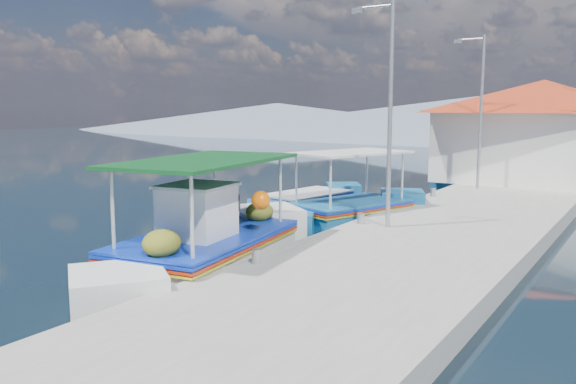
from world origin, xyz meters
The scene contains 10 objects.
ground centered at (0.00, 0.00, 0.00)m, with size 160.00×160.00×0.00m, color black.
quay centered at (5.90, 6.00, 0.25)m, with size 5.00×44.00×0.50m, color #A09D96.
bollards centered at (3.80, 5.25, 0.65)m, with size 0.20×17.20×0.30m.
main_caique centered at (2.03, -2.43, 0.55)m, with size 3.30×8.57×2.85m.
caique_green_canopy centered at (2.39, 4.14, 0.39)m, with size 3.54×6.53×2.59m.
caique_blue_hull centered at (0.10, 5.26, 0.29)m, with size 2.44×5.85×1.06m.
caique_far centered at (2.43, 16.02, 0.50)m, with size 3.25×7.56×2.70m.
harbor_building centered at (6.20, 15.00, 2.78)m, with size 10.49×10.49×4.40m.
lamp_post_near centered at (4.51, 2.00, 3.85)m, with size 1.21×0.14×6.00m.
lamp_post_far centered at (4.51, 11.00, 3.85)m, with size 1.21×0.14×6.00m.
Camera 1 is at (10.86, -12.80, 3.76)m, focal length 36.97 mm.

